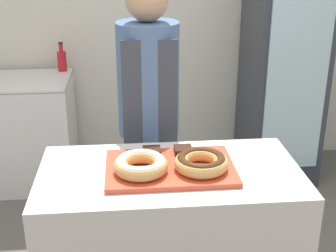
{
  "coord_description": "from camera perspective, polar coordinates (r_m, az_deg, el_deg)",
  "views": [
    {
      "loc": [
        -0.19,
        -1.91,
        1.94
      ],
      "look_at": [
        0.0,
        0.1,
        1.12
      ],
      "focal_mm": 50.0,
      "sensor_mm": 36.0,
      "label": 1
    }
  ],
  "objects": [
    {
      "name": "brownie_back_right",
      "position": [
        2.26,
        1.85,
        -2.98
      ],
      "size": [
        0.08,
        0.08,
        0.03
      ],
      "color": "black",
      "rests_on": "serving_tray"
    },
    {
      "name": "baker_person",
      "position": [
        2.74,
        -2.34,
        1.05
      ],
      "size": [
        0.35,
        0.35,
        1.79
      ],
      "color": "#4C4C51",
      "rests_on": "ground_plane"
    },
    {
      "name": "wall_back",
      "position": [
        4.09,
        -2.72,
        13.67
      ],
      "size": [
        8.0,
        0.06,
        2.7
      ],
      "color": "silver",
      "rests_on": "ground_plane"
    },
    {
      "name": "brownie_back_left",
      "position": [
        2.25,
        -1.98,
        -3.13
      ],
      "size": [
        0.08,
        0.08,
        0.03
      ],
      "color": "black",
      "rests_on": "serving_tray"
    },
    {
      "name": "chest_freezer",
      "position": [
        4.04,
        -17.99,
        -0.72
      ],
      "size": [
        0.92,
        0.63,
        0.9
      ],
      "color": "white",
      "rests_on": "ground_plane"
    },
    {
      "name": "donut_light_glaze",
      "position": [
        2.08,
        -3.34,
        -4.67
      ],
      "size": [
        0.24,
        0.24,
        0.07
      ],
      "color": "tan",
      "rests_on": "serving_tray"
    },
    {
      "name": "bottle_red",
      "position": [
        4.03,
        -12.81,
        7.86
      ],
      "size": [
        0.08,
        0.08,
        0.24
      ],
      "color": "red",
      "rests_on": "chest_freezer"
    },
    {
      "name": "serving_tray",
      "position": [
        2.15,
        0.25,
        -5.14
      ],
      "size": [
        0.59,
        0.39,
        0.02
      ],
      "color": "#D84C33",
      "rests_on": "display_counter"
    },
    {
      "name": "donut_chocolate_glaze",
      "position": [
        2.1,
        4.07,
        -4.36
      ],
      "size": [
        0.24,
        0.24,
        0.07
      ],
      "color": "tan",
      "rests_on": "serving_tray"
    },
    {
      "name": "beverage_fridge",
      "position": [
        4.0,
        13.68,
        5.86
      ],
      "size": [
        0.57,
        0.7,
        1.74
      ],
      "color": "#333842",
      "rests_on": "ground_plane"
    }
  ]
}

